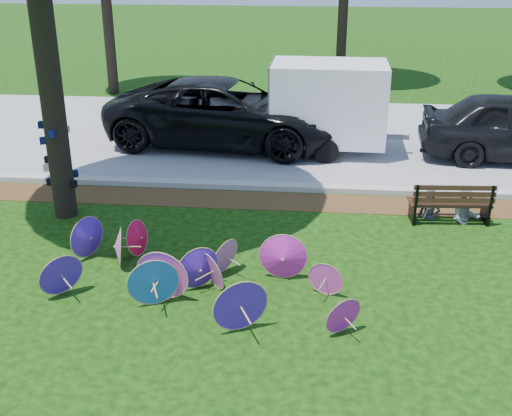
{
  "coord_description": "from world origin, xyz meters",
  "views": [
    {
      "loc": [
        1.44,
        -7.92,
        5.15
      ],
      "look_at": [
        0.5,
        2.0,
        0.9
      ],
      "focal_mm": 45.0,
      "sensor_mm": 36.0,
      "label": 1
    }
  ],
  "objects_px": {
    "black_van": "(226,113)",
    "cargo_trailer": "(329,103)",
    "park_bench": "(449,201)",
    "parasol_pile": "(185,268)",
    "person_left": "(432,191)",
    "person_right": "(469,190)"
  },
  "relations": [
    {
      "from": "cargo_trailer",
      "to": "park_bench",
      "type": "height_order",
      "value": "cargo_trailer"
    },
    {
      "from": "person_right",
      "to": "cargo_trailer",
      "type": "bearing_deg",
      "value": 110.46
    },
    {
      "from": "parasol_pile",
      "to": "person_right",
      "type": "xyz_separation_m",
      "value": [
        4.93,
        3.14,
        0.26
      ]
    },
    {
      "from": "park_bench",
      "to": "person_left",
      "type": "distance_m",
      "value": 0.4
    },
    {
      "from": "park_bench",
      "to": "person_right",
      "type": "xyz_separation_m",
      "value": [
        0.35,
        0.05,
        0.21
      ]
    },
    {
      "from": "parasol_pile",
      "to": "person_right",
      "type": "distance_m",
      "value": 5.85
    },
    {
      "from": "parasol_pile",
      "to": "person_left",
      "type": "xyz_separation_m",
      "value": [
        4.23,
        3.14,
        0.22
      ]
    },
    {
      "from": "parasol_pile",
      "to": "cargo_trailer",
      "type": "xyz_separation_m",
      "value": [
        2.25,
        7.24,
        0.92
      ]
    },
    {
      "from": "parasol_pile",
      "to": "park_bench",
      "type": "xyz_separation_m",
      "value": [
        4.58,
        3.09,
        0.04
      ]
    },
    {
      "from": "parasol_pile",
      "to": "park_bench",
      "type": "relative_size",
      "value": 3.11
    },
    {
      "from": "person_left",
      "to": "black_van",
      "type": "bearing_deg",
      "value": 159.18
    },
    {
      "from": "black_van",
      "to": "park_bench",
      "type": "distance_m",
      "value": 6.74
    },
    {
      "from": "black_van",
      "to": "cargo_trailer",
      "type": "relative_size",
      "value": 2.19
    },
    {
      "from": "parasol_pile",
      "to": "park_bench",
      "type": "distance_m",
      "value": 5.52
    },
    {
      "from": "black_van",
      "to": "park_bench",
      "type": "height_order",
      "value": "black_van"
    },
    {
      "from": "park_bench",
      "to": "cargo_trailer",
      "type": "bearing_deg",
      "value": 115.58
    },
    {
      "from": "cargo_trailer",
      "to": "park_bench",
      "type": "xyz_separation_m",
      "value": [
        2.33,
        -4.15,
        -0.87
      ]
    },
    {
      "from": "black_van",
      "to": "person_left",
      "type": "bearing_deg",
      "value": -127.8
    },
    {
      "from": "black_van",
      "to": "person_right",
      "type": "bearing_deg",
      "value": -123.79
    },
    {
      "from": "parasol_pile",
      "to": "black_van",
      "type": "height_order",
      "value": "black_van"
    },
    {
      "from": "black_van",
      "to": "cargo_trailer",
      "type": "xyz_separation_m",
      "value": [
        2.65,
        -0.37,
        0.43
      ]
    },
    {
      "from": "black_van",
      "to": "person_left",
      "type": "height_order",
      "value": "black_van"
    }
  ]
}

